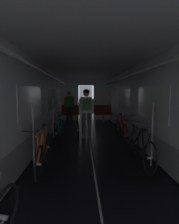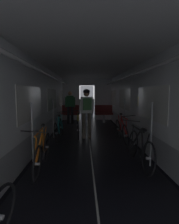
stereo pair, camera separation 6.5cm
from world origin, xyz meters
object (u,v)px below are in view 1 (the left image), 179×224
bicycle_red (122,130)px  bicycle_black (141,148)px  bench_seat_far_right (103,112)px  person_cyclist_aisle (86,108)px  person_standing_near_bench (69,105)px  bicycle_teal (59,129)px  bicycle_orange (43,152)px  bicycle_yellow_in_aisle (78,126)px  bench_seat_far_left (70,112)px

bicycle_red → bicycle_black: 1.92m
bench_seat_far_right → person_cyclist_aisle: (-0.98, -3.48, 0.50)m
person_cyclist_aisle → person_standing_near_bench: size_ratio=1.03×
bicycle_teal → bicycle_orange: bearing=-90.1°
bicycle_teal → bicycle_orange: 2.48m
bicycle_black → person_standing_near_bench: size_ratio=1.00×
person_cyclist_aisle → bicycle_yellow_in_aisle: (-0.32, 0.27, -0.69)m
bench_seat_far_right → person_standing_near_bench: 1.88m
bicycle_teal → bicycle_yellow_in_aisle: bearing=32.3°
bicycle_orange → bench_seat_far_left: bearing=88.7°
bench_seat_far_right → bicycle_teal: (-1.94, -3.62, -0.19)m
bench_seat_far_right → person_cyclist_aisle: bearing=-105.8°
bench_seat_far_left → bench_seat_far_right: same height
bicycle_teal → person_cyclist_aisle: person_cyclist_aisle is taller
bench_seat_far_right → bicycle_teal: size_ratio=0.58×
bicycle_orange → person_cyclist_aisle: person_cyclist_aisle is taller
bicycle_red → bicycle_orange: bicycle_red is taller
bicycle_orange → person_standing_near_bench: (0.14, 5.72, 0.59)m
bicycle_red → bicycle_orange: bearing=-134.8°
bicycle_orange → bicycle_yellow_in_aisle: size_ratio=1.00×
person_cyclist_aisle → bicycle_yellow_in_aisle: size_ratio=1.02×
bicycle_black → bicycle_orange: 2.10m
bench_seat_far_right → bicycle_red: size_ratio=0.58×
bicycle_orange → bicycle_yellow_in_aisle: bicycle_orange is taller
person_cyclist_aisle → person_standing_near_bench: bearing=104.7°
bicycle_black → person_standing_near_bench: (-1.95, 5.53, 0.59)m
bicycle_yellow_in_aisle → person_standing_near_bench: size_ratio=1.00×
bench_seat_far_left → bicycle_teal: bearing=-92.2°
bench_seat_far_right → bicycle_red: 3.99m
bench_seat_far_right → bicycle_teal: bicycle_teal is taller
bicycle_red → bicycle_yellow_in_aisle: bearing=152.0°
person_standing_near_bench → bicycle_teal: bearing=-92.5°
bicycle_teal → bicycle_black: bearing=-47.6°
bench_seat_far_right → bicycle_black: bearing=-88.5°
person_standing_near_bench → bicycle_yellow_in_aisle: bearing=-80.0°
bench_seat_far_left → bicycle_red: size_ratio=0.58×
bicycle_black → person_cyclist_aisle: size_ratio=0.98×
bicycle_teal → bicycle_yellow_in_aisle: (0.64, 0.40, 0.00)m
person_standing_near_bench → person_cyclist_aisle: bearing=-75.3°
bicycle_teal → bicycle_orange: bicycle_teal is taller
bicycle_orange → bench_seat_far_right: bearing=72.3°
bicycle_black → person_cyclist_aisle: 2.77m
bicycle_red → person_cyclist_aisle: size_ratio=0.98×
bench_seat_far_right → bicycle_orange: bearing=-107.7°
bench_seat_far_left → bicycle_red: bearing=-63.9°
bench_seat_far_left → bicycle_red: 4.44m
bench_seat_far_right → bicycle_yellow_in_aisle: size_ratio=0.58×
bench_seat_far_right → bicycle_orange: 6.40m
bicycle_red → person_standing_near_bench: 4.15m
bicycle_red → person_standing_near_bench: bearing=118.4°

